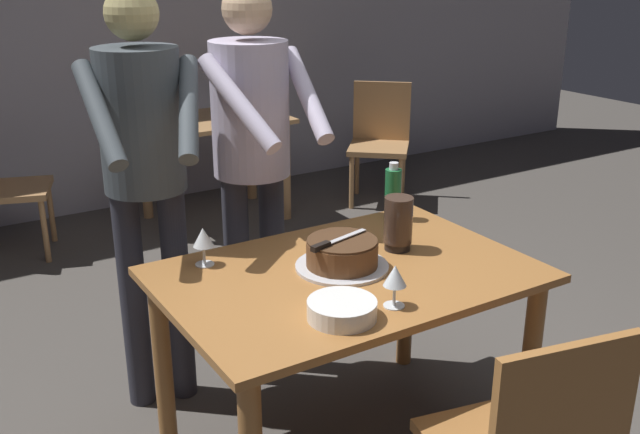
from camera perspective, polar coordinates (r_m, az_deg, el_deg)
back_wall at (r=5.53m, az=-18.25°, el=14.10°), size 10.00×0.12×2.70m
main_dining_table at (r=2.67m, az=2.10°, el=-6.63°), size 1.32×0.90×0.75m
cake_on_platter at (r=2.62m, az=1.73°, el=-2.98°), size 0.34×0.34×0.11m
cake_knife at (r=2.55m, az=0.65°, el=-2.09°), size 0.27×0.09×0.02m
plate_stack at (r=2.28m, az=1.73°, el=-7.27°), size 0.22×0.22×0.06m
wine_glass_near at (r=2.66m, az=-9.14°, el=-1.68°), size 0.08×0.08×0.14m
wine_glass_far at (r=2.34m, az=5.89°, el=-4.71°), size 0.08×0.08×0.14m
water_bottle at (r=3.10m, az=5.73°, el=1.86°), size 0.07×0.07×0.25m
hurricane_lamp at (r=2.78m, az=6.15°, el=-0.48°), size 0.11×0.11×0.21m
person_cutting_cake at (r=3.04m, az=-5.31°, el=5.61°), size 0.47×0.56×1.72m
person_standing_beside at (r=2.90m, az=-13.61°, el=4.44°), size 0.46×0.57×1.72m
background_table at (r=5.21m, az=-8.34°, el=5.93°), size 1.00×0.70×0.74m
background_chair_0 at (r=5.62m, az=4.70°, el=6.20°), size 0.62×0.62×0.90m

